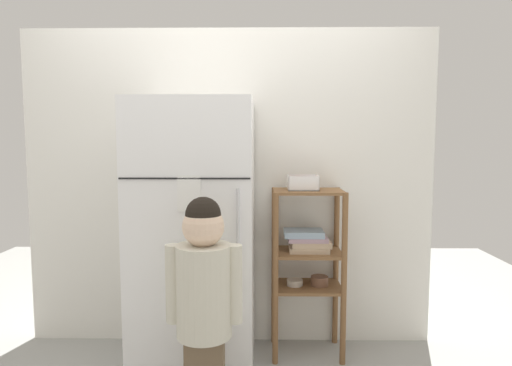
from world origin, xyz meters
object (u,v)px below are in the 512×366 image
at_px(refrigerator, 195,236).
at_px(pantry_shelf_unit, 308,253).
at_px(fruit_bin, 301,184).
at_px(child_standing, 204,290).

height_order(refrigerator, pantry_shelf_unit, refrigerator).
relative_size(pantry_shelf_unit, fruit_bin, 5.60).
xyz_separation_m(refrigerator, fruit_bin, (0.64, 0.18, 0.30)).
bearing_deg(child_standing, pantry_shelf_unit, 53.20).
bearing_deg(pantry_shelf_unit, child_standing, -126.80).
relative_size(refrigerator, pantry_shelf_unit, 1.51).
relative_size(child_standing, fruit_bin, 5.86).
relative_size(refrigerator, fruit_bin, 8.44).
distance_m(child_standing, fruit_bin, 1.01).
distance_m(refrigerator, child_standing, 0.60).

